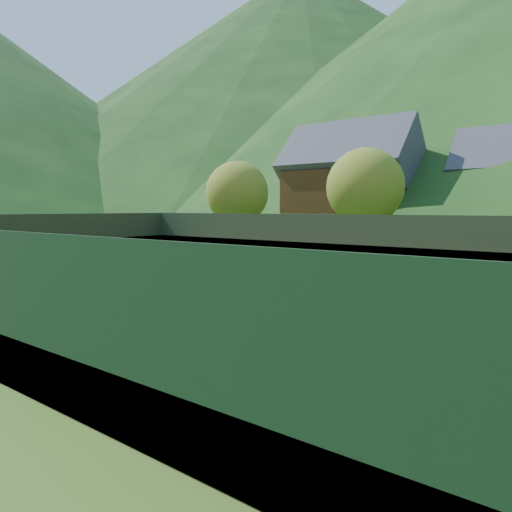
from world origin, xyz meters
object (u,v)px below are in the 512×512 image
Objects in this scene: ball_hopper at (86,265)px; student_a at (312,267)px; coach at (154,270)px; student_b at (368,273)px; student_c at (463,288)px; chalet_left at (351,188)px; tennis_net at (262,275)px.

student_a is at bearing 34.68° from ball_hopper.
coach is 1.06× the size of student_b.
chalet_left reaches higher than student_c.
student_b is 12.98m from ball_hopper.
coach is 1.64× the size of ball_hopper.
tennis_net is (-4.29, -1.46, -0.27)m from student_b.
chalet_left is (-11.11, 27.58, 4.93)m from student_a.
coach reaches higher than student_b.
tennis_net is 0.87× the size of chalet_left.
student_a is 0.11× the size of tennis_net.
student_b is (7.39, 4.82, -0.04)m from coach.
ball_hopper is (-11.94, -5.09, -0.03)m from student_b.
student_a reaches higher than student_c.
ball_hopper is (-7.65, -3.63, 0.25)m from tennis_net.
student_a is 3.33m from student_b.
tennis_net is at bearing -71.57° from chalet_left.
student_b is 0.13× the size of tennis_net.
ball_hopper is 34.07m from chalet_left.
student_c is 0.11× the size of tennis_net.
tennis_net is 12.07× the size of ball_hopper.
tennis_net is at bearing 25.41° from ball_hopper.
chalet_left is (-2.35, 33.63, 4.88)m from ball_hopper.
coach reaches higher than ball_hopper.
tennis_net is (3.10, 3.37, -0.32)m from coach.
student_c is at bearing -164.19° from student_b.
ball_hopper is at bearing 5.67° from student_c.
chalet_left is (-6.90, 33.37, 4.81)m from coach.
chalet_left is at bearing 94.00° from ball_hopper.
student_b is at bearing 23.08° from ball_hopper.
tennis_net is at bearing -3.57° from student_c.
ball_hopper is at bearing 161.91° from coach.
ball_hopper is (-15.62, -4.67, 0.10)m from student_c.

